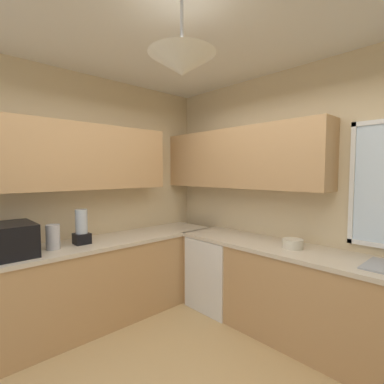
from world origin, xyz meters
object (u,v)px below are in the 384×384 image
object	(u,v)px
dishwasher	(219,272)
microwave	(11,240)
blender_appliance	(82,228)
kettle	(53,237)
bowl	(293,244)

from	to	relation	value
dishwasher	microwave	size ratio (longest dim) A/B	1.77
microwave	blender_appliance	size ratio (longest dim) A/B	1.33
microwave	kettle	distance (m)	0.35
dishwasher	kettle	world-z (taller)	kettle
blender_appliance	microwave	bearing A→B (deg)	-90.00
blender_appliance	kettle	bearing A→B (deg)	-86.00
kettle	blender_appliance	distance (m)	0.29
dishwasher	microwave	distance (m)	2.23
kettle	bowl	bearing A→B (deg)	47.87
dishwasher	bowl	distance (m)	1.06
bowl	microwave	bearing A→B (deg)	-127.38
bowl	blender_appliance	distance (m)	2.14
kettle	blender_appliance	world-z (taller)	blender_appliance
bowl	blender_appliance	xyz separation A→B (m)	(-1.58, -1.44, 0.12)
microwave	bowl	xyz separation A→B (m)	(1.58, 2.07, -0.10)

